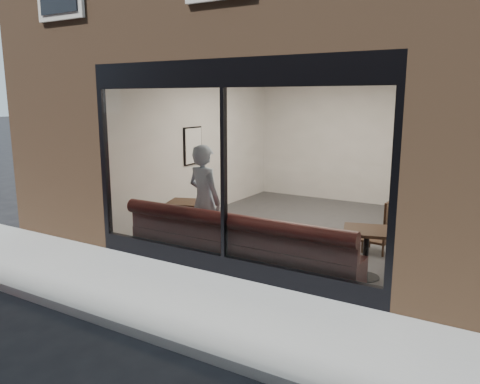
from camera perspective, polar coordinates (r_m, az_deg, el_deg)
The scene contains 20 objects.
ground at distance 5.82m, azimuth -13.35°, elevation -16.09°, with size 120.00×120.00×0.00m, color black.
sidewalk_near at distance 6.49m, azimuth -7.05°, elevation -12.79°, with size 40.00×2.00×0.01m, color gray.
kerb_near at distance 5.76m, azimuth -13.73°, elevation -15.74°, with size 40.00×0.10×0.12m, color gray.
host_building_pier_left at distance 13.85m, azimuth -1.66°, elevation 7.04°, with size 2.50×12.00×3.20m, color brown.
host_building_backfill at distance 15.13m, azimuth 16.88°, elevation 6.93°, with size 5.00×6.00×3.20m, color brown.
cafe_floor at distance 9.75m, azimuth 7.55°, elevation -4.37°, with size 6.00×6.00×0.00m, color #2D2D30.
cafe_ceiling at distance 9.41m, azimuth 8.07°, elevation 14.56°, with size 6.00×6.00×0.00m, color white.
cafe_wall_back at distance 12.24m, azimuth 13.37°, elevation 6.16°, with size 5.00×5.00×0.00m, color silver.
cafe_wall_left at distance 10.67m, azimuth -4.63°, elevation 5.70°, with size 6.00×6.00×0.00m, color silver.
cafe_wall_right at distance 8.78m, azimuth 22.92°, elevation 3.60°, with size 6.00×6.00×0.00m, color silver.
storefront_kick at distance 7.23m, azimuth -1.91°, elevation -8.90°, with size 5.00×0.10×0.30m, color black.
storefront_header at distance 6.78m, azimuth -2.07°, elevation 14.30°, with size 5.00×0.10×0.40m, color black.
storefront_mullion at distance 6.87m, azimuth -1.98°, elevation 2.13°, with size 0.06×0.10×2.50m, color black.
storefront_glass at distance 6.84m, azimuth -2.12°, elevation 2.09°, with size 4.80×4.80×0.00m, color white.
banquette at distance 7.52m, azimuth -0.25°, elevation -7.46°, with size 4.00×0.55×0.45m, color #3E1916.
person at distance 7.91m, azimuth -4.36°, elevation -1.07°, with size 0.69×0.46×1.90m, color #A5BED5.
cafe_table_left at distance 8.78m, azimuth -6.73°, elevation -1.28°, with size 0.61×0.61×0.04m, color #332013.
cafe_table_right at distance 7.14m, azimuth 15.23°, elevation -4.58°, with size 0.67×0.67×0.04m, color #332013.
cafe_chair_right at distance 8.49m, azimuth 16.28°, elevation -5.61°, with size 0.43×0.43×0.04m, color #332013.
wall_poster at distance 10.33m, azimuth -5.70°, elevation 5.63°, with size 0.02×0.57×0.76m, color white.
Camera 1 is at (3.68, -3.64, 2.66)m, focal length 35.00 mm.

